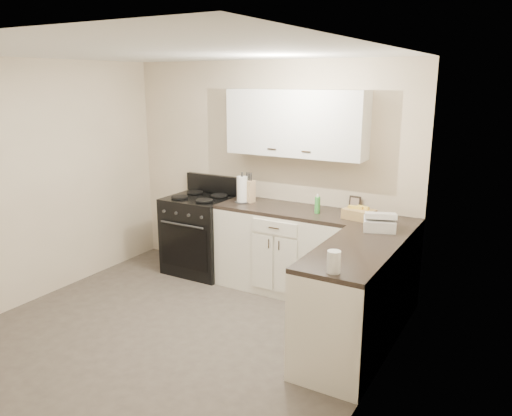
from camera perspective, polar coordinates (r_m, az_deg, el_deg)
The scene contains 20 objects.
floor at distance 4.78m, azimuth -9.57°, elevation -14.33°, with size 3.60×3.60×0.00m, color #473F38.
ceiling at distance 4.21m, azimuth -11.06°, elevation 17.09°, with size 3.60×3.60×0.00m, color white.
wall_back at distance 5.78m, azimuth 1.27°, elevation 4.13°, with size 3.60×3.60×0.00m, color beige.
wall_right at distance 3.48m, azimuth 13.10°, elevation -3.28°, with size 3.60×3.60×0.00m, color beige.
wall_left at distance 5.64m, azimuth -24.44°, elevation 2.55°, with size 3.60×3.60×0.00m, color beige.
base_cabinets_back at distance 5.54m, azimuth 3.60°, elevation -4.93°, with size 1.55×0.60×0.90m, color white.
base_cabinets_right at distance 4.61m, azimuth 12.10°, elevation -9.39°, with size 0.60×1.90×0.90m, color white.
countertop_back at distance 5.40m, azimuth 3.68°, elevation -0.23°, with size 1.55×0.60×0.04m, color black.
countertop_right at distance 4.44m, azimuth 12.42°, elevation -3.83°, with size 0.60×1.90×0.04m, color black.
upper_cabinets at distance 5.38m, azimuth 4.56°, elevation 9.65°, with size 1.55×0.30×0.70m, color silver.
stove at distance 6.10m, azimuth -6.34°, elevation -3.07°, with size 0.77×0.66×0.93m, color black.
knife_block at distance 5.64m, azimuth -0.81°, elevation 1.93°, with size 0.11×0.10×0.25m, color #D5B083.
paper_towel at distance 5.62m, azimuth -1.59°, elevation 2.13°, with size 0.12×0.12×0.30m, color white.
soap_bottle at distance 5.21m, azimuth 7.03°, elevation 0.34°, with size 0.06×0.06×0.17m, color green.
picture_frame at distance 5.37m, azimuth 11.22°, elevation 0.52°, with size 0.13×0.02×0.16m, color black.
wicker_basket at distance 5.07m, azimuth 11.69°, elevation -0.69°, with size 0.30×0.20×0.10m, color tan.
countertop_grill at distance 4.75m, azimuth 13.92°, elevation -1.81°, with size 0.28×0.27×0.10m, color white.
glass_jar at distance 3.64m, azimuth 8.88°, elevation -6.10°, with size 0.10×0.10×0.16m, color silver.
oven_mitt_near at distance 4.31m, azimuth 5.95°, elevation -10.95°, with size 0.02×0.16×0.28m, color black.
oven_mitt_far at distance 4.47m, azimuth 7.07°, elevation -9.67°, with size 0.02×0.17×0.29m, color black.
Camera 1 is at (2.73, -3.19, 2.29)m, focal length 35.00 mm.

